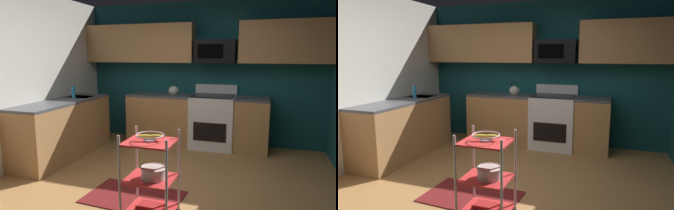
# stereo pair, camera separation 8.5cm
# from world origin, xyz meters

# --- Properties ---
(floor) EXTENTS (4.40, 4.80, 0.04)m
(floor) POSITION_xyz_m (0.00, 0.00, -0.02)
(floor) COLOR #A87542
(floor) RESTS_ON ground
(wall_back) EXTENTS (4.52, 0.06, 2.60)m
(wall_back) POSITION_xyz_m (0.00, 2.43, 1.30)
(wall_back) COLOR #14474C
(wall_back) RESTS_ON ground
(wall_left) EXTENTS (0.06, 4.80, 2.60)m
(wall_left) POSITION_xyz_m (-2.23, 0.00, 1.30)
(wall_left) COLOR silver
(wall_left) RESTS_ON ground
(counter_run) EXTENTS (3.46, 2.50, 0.92)m
(counter_run) POSITION_xyz_m (-0.83, 1.56, 0.46)
(counter_run) COLOR #B27F4C
(counter_run) RESTS_ON ground
(oven_range) EXTENTS (0.76, 0.65, 1.10)m
(oven_range) POSITION_xyz_m (0.31, 2.10, 0.48)
(oven_range) COLOR white
(oven_range) RESTS_ON ground
(upper_cabinets) EXTENTS (4.40, 0.33, 0.70)m
(upper_cabinets) POSITION_xyz_m (-0.07, 2.23, 1.85)
(upper_cabinets) COLOR #B27F4C
(microwave) EXTENTS (0.70, 0.39, 0.40)m
(microwave) POSITION_xyz_m (0.31, 2.21, 1.70)
(microwave) COLOR black
(rolling_cart) EXTENTS (0.53, 0.42, 0.91)m
(rolling_cart) POSITION_xyz_m (0.15, -0.54, 0.45)
(rolling_cart) COLOR silver
(rolling_cart) RESTS_ON ground
(fruit_bowl) EXTENTS (0.27, 0.27, 0.07)m
(fruit_bowl) POSITION_xyz_m (0.15, -0.54, 0.88)
(fruit_bowl) COLOR silver
(fruit_bowl) RESTS_ON rolling_cart
(mixing_bowl_large) EXTENTS (0.25, 0.25, 0.11)m
(mixing_bowl_large) POSITION_xyz_m (0.18, -0.54, 0.52)
(mixing_bowl_large) COLOR silver
(mixing_bowl_large) RESTS_ON rolling_cart
(book_stack) EXTENTS (0.26, 0.18, 0.05)m
(book_stack) POSITION_xyz_m (0.15, -0.54, 0.15)
(book_stack) COLOR #1E4C8C
(book_stack) RESTS_ON rolling_cart
(kettle) EXTENTS (0.21, 0.18, 0.26)m
(kettle) POSITION_xyz_m (-0.43, 2.10, 1.00)
(kettle) COLOR beige
(kettle) RESTS_ON counter_run
(dish_soap_bottle) EXTENTS (0.06, 0.06, 0.20)m
(dish_soap_bottle) POSITION_xyz_m (-1.91, 1.17, 1.02)
(dish_soap_bottle) COLOR #2D8CBF
(dish_soap_bottle) RESTS_ON counter_run
(floor_rug) EXTENTS (1.14, 0.76, 0.01)m
(floor_rug) POSITION_xyz_m (-0.23, -0.13, 0.01)
(floor_rug) COLOR maroon
(floor_rug) RESTS_ON ground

